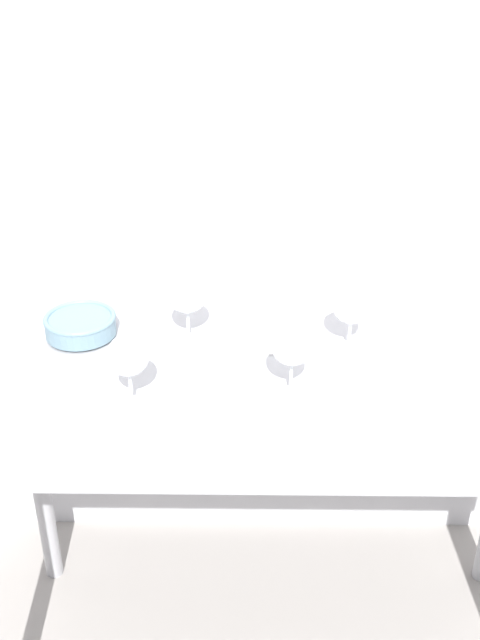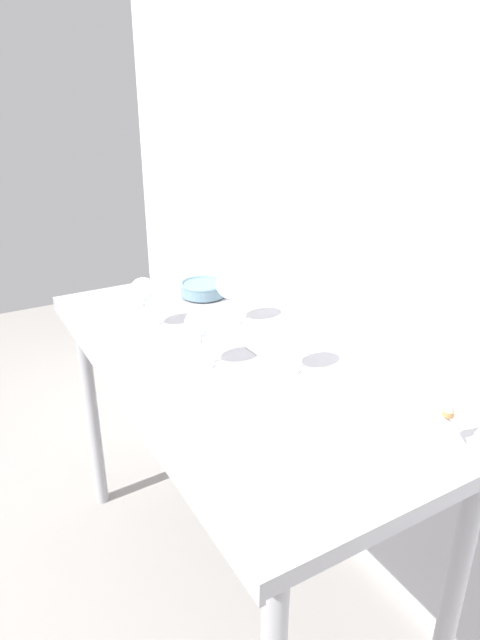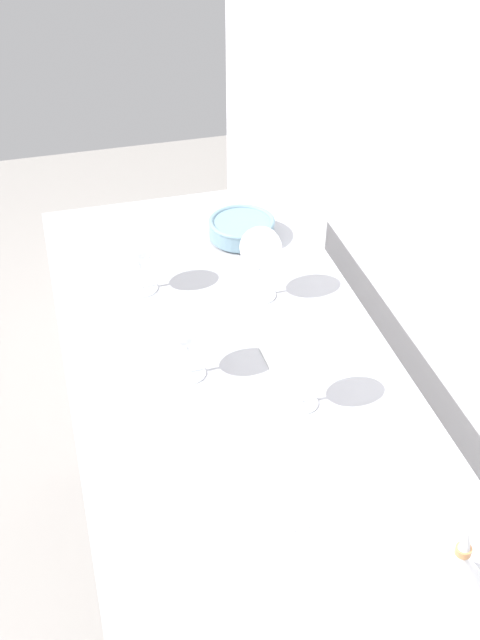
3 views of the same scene
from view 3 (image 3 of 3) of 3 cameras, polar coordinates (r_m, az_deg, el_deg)
The scene contains 10 objects.
ground_plane at distance 2.30m, azimuth -0.35°, elevation -20.25°, with size 6.00×6.00×0.00m, color gray.
steel_counter at distance 1.68m, azimuth -0.65°, elevation -5.53°, with size 1.40×0.65×0.90m.
wine_glass_near_left at distance 1.76m, azimuth -7.27°, elevation 5.24°, with size 0.08×0.08×0.16m.
wine_glass_far_left at distance 1.72m, azimuth 1.48°, elevation 5.03°, with size 0.09×0.09×0.17m.
wine_glass_far_right at distance 1.45m, azimuth 4.53°, elevation -2.87°, with size 0.08×0.08×0.15m.
wine_glass_near_center at distance 1.51m, azimuth -3.84°, elevation -0.49°, with size 0.09×0.09×0.16m.
tasting_sheet_upper at distance 1.63m, azimuth 5.72°, elevation -2.39°, with size 0.16×0.23×0.00m, color white.
tasting_sheet_lower at distance 1.41m, azimuth 7.26°, elevation -10.55°, with size 0.19×0.25×0.00m, color white.
tasting_bowl at distance 1.98m, azimuth 0.13°, elevation 6.57°, with size 0.16×0.16×0.05m.
decanter_funnel at distance 1.27m, azimuth 15.30°, elevation -16.64°, with size 0.10×0.10×0.13m.
Camera 3 is at (1.20, -0.31, 1.93)m, focal length 44.97 mm.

